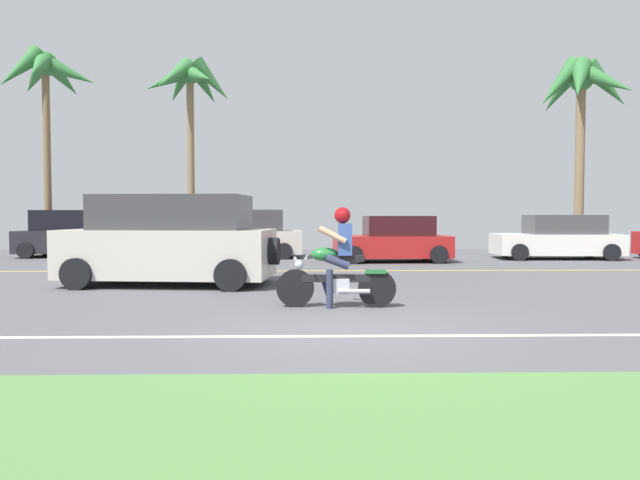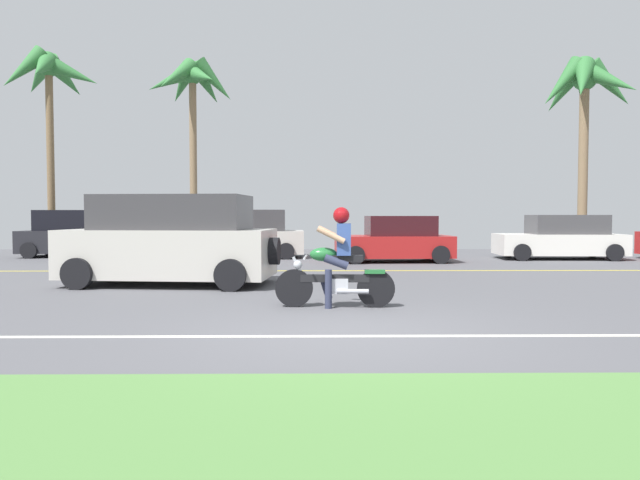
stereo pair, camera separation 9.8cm
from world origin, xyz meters
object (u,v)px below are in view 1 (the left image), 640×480
(parked_car_1, at_px, (242,236))
(parked_car_3, at_px, (558,238))
(suv_nearby, at_px, (171,241))
(palm_tree_0, at_px, (46,81))
(parked_car_0, at_px, (74,235))
(palm_tree_2, at_px, (581,92))
(parked_car_2, at_px, (393,240))
(motorcyclist, at_px, (337,265))
(palm_tree_1, at_px, (190,88))

(parked_car_1, relative_size, parked_car_3, 1.04)
(suv_nearby, relative_size, palm_tree_0, 0.60)
(parked_car_0, xyz_separation_m, palm_tree_2, (19.33, 2.20, 5.63))
(palm_tree_2, bearing_deg, parked_car_0, -173.52)
(parked_car_2, bearing_deg, parked_car_3, 10.18)
(suv_nearby, bearing_deg, palm_tree_0, 125.53)
(parked_car_2, bearing_deg, palm_tree_2, 29.45)
(palm_tree_2, bearing_deg, motorcyclist, -127.17)
(suv_nearby, bearing_deg, parked_car_3, 31.73)
(parked_car_2, xyz_separation_m, palm_tree_0, (-12.56, 3.58, 5.84))
(parked_car_3, xyz_separation_m, palm_tree_2, (2.40, 3.59, 5.70))
(parked_car_2, relative_size, palm_tree_0, 0.48)
(parked_car_3, bearing_deg, motorcyclist, -128.29)
(parked_car_0, bearing_deg, parked_car_2, -12.30)
(parked_car_2, bearing_deg, palm_tree_0, 164.09)
(palm_tree_2, bearing_deg, parked_car_2, -150.55)
(palm_tree_0, relative_size, palm_tree_2, 1.00)
(palm_tree_0, bearing_deg, palm_tree_1, 3.37)
(suv_nearby, distance_m, parked_car_0, 10.09)
(parked_car_3, distance_m, palm_tree_0, 19.42)
(motorcyclist, distance_m, parked_car_0, 14.60)
(parked_car_2, height_order, palm_tree_0, palm_tree_0)
(suv_nearby, height_order, parked_car_2, suv_nearby)
(parked_car_3, height_order, palm_tree_1, palm_tree_1)
(parked_car_0, bearing_deg, palm_tree_0, 141.01)
(suv_nearby, xyz_separation_m, parked_car_1, (0.63, 7.90, -0.15))
(motorcyclist, relative_size, parked_car_0, 0.49)
(parked_car_0, xyz_separation_m, palm_tree_1, (3.88, 1.46, 5.58))
(parked_car_1, distance_m, palm_tree_1, 6.33)
(motorcyclist, distance_m, parked_car_1, 11.36)
(suv_nearby, distance_m, parked_car_3, 13.49)
(motorcyclist, height_order, parked_car_3, motorcyclist)
(parked_car_3, relative_size, palm_tree_2, 0.54)
(palm_tree_1, relative_size, palm_tree_2, 0.97)
(motorcyclist, height_order, suv_nearby, suv_nearby)
(parked_car_1, relative_size, parked_car_2, 1.18)
(parked_car_0, relative_size, palm_tree_0, 0.51)
(parked_car_1, height_order, parked_car_3, parked_car_1)
(suv_nearby, height_order, parked_car_3, suv_nearby)
(motorcyclist, relative_size, parked_car_2, 0.52)
(parked_car_0, xyz_separation_m, parked_car_2, (11.14, -2.43, -0.09))
(parked_car_0, bearing_deg, parked_car_3, -4.69)
(palm_tree_1, bearing_deg, palm_tree_0, -176.63)
(palm_tree_0, bearing_deg, palm_tree_2, 2.88)
(parked_car_1, bearing_deg, palm_tree_1, 137.12)
(motorcyclist, bearing_deg, palm_tree_1, 110.91)
(palm_tree_0, bearing_deg, parked_car_2, -15.91)
(parked_car_3, height_order, palm_tree_2, palm_tree_2)
(palm_tree_0, bearing_deg, motorcyclist, -51.08)
(motorcyclist, bearing_deg, parked_car_2, 76.11)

